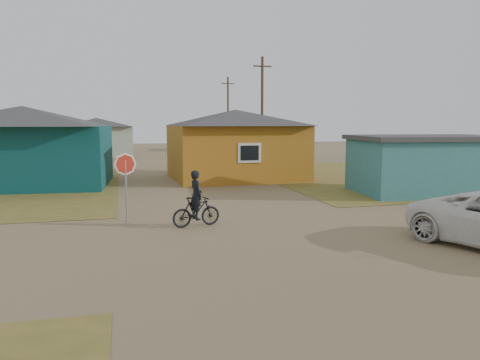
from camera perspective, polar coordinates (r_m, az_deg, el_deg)
The scene contains 12 objects.
ground at distance 12.81m, azimuth 3.37°, elevation -7.39°, with size 120.00×120.00×0.00m, color olive.
grass_ne at distance 30.68m, azimuth 21.27°, elevation 0.62°, with size 20.00×18.00×0.00m, color olive.
house_teal at distance 25.78m, azimuth -24.83°, elevation 3.88°, with size 8.93×7.08×4.00m.
house_yellow at distance 26.59m, azimuth -0.56°, elevation 4.50°, with size 7.72×6.76×3.90m.
shed_turquoise at distance 22.69m, azimuth 21.64°, elevation 1.81°, with size 6.71×4.93×2.60m.
house_pale_west at distance 45.89m, azimuth -17.05°, elevation 5.09°, with size 7.04×6.15×3.60m.
house_beige_east at distance 53.63m, azimuth 0.68°, elevation 5.64°, with size 6.95×6.05×3.60m.
house_pale_north at distance 58.74m, azimuth -24.33°, elevation 5.04°, with size 6.28×5.81×3.40m.
utility_pole_near at distance 35.35m, azimuth 2.71°, elevation 8.59°, with size 1.40×0.20×8.00m.
utility_pole_far at distance 51.08m, azimuth -1.47°, elevation 8.12°, with size 1.40×0.20×8.00m.
stop_sign at distance 15.39m, azimuth -13.79°, elevation 1.12°, with size 0.73×0.09×2.23m.
cyclist at distance 14.42m, azimuth -5.36°, elevation -3.19°, with size 1.60×0.77×1.74m.
Camera 1 is at (-3.76, -11.82, 3.20)m, focal length 35.00 mm.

